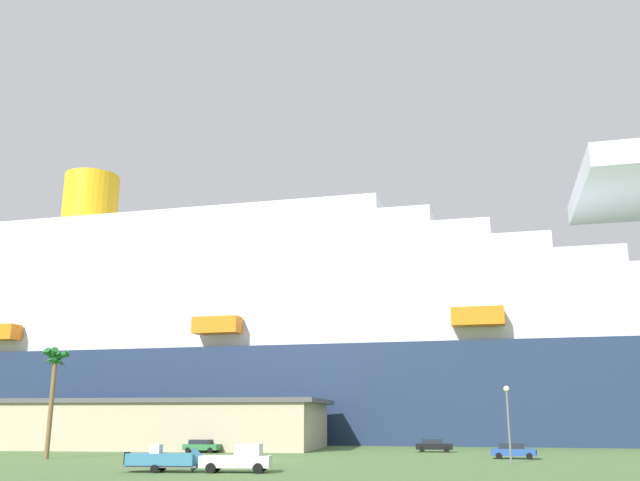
# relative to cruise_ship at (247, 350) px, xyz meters

# --- Properties ---
(ground_plane) EXTENTS (600.00, 600.00, 0.00)m
(ground_plane) POSITION_rel_cruise_ship_xyz_m (18.18, -25.95, -16.79)
(ground_plane) COLOR #4C6B38
(cruise_ship) EXTENTS (290.78, 54.77, 60.46)m
(cruise_ship) POSITION_rel_cruise_ship_xyz_m (0.00, 0.00, 0.00)
(cruise_ship) COLOR #1E2D4C
(cruise_ship) RESTS_ON ground_plane
(terminal_building) EXTENTS (56.30, 22.70, 6.74)m
(terminal_building) POSITION_rel_cruise_ship_xyz_m (-8.26, -31.35, -13.40)
(terminal_building) COLOR #B7A88C
(terminal_building) RESTS_ON ground_plane
(pickup_truck) EXTENTS (5.74, 2.62, 2.20)m
(pickup_truck) POSITION_rel_cruise_ship_xyz_m (19.32, -72.98, -15.75)
(pickup_truck) COLOR white
(pickup_truck) RESTS_ON ground_plane
(small_boat_on_trailer) EXTENTS (7.68, 2.50, 2.15)m
(small_boat_on_trailer) POSITION_rel_cruise_ship_xyz_m (13.78, -73.41, -15.83)
(small_boat_on_trailer) COLOR #595960
(small_boat_on_trailer) RESTS_ON ground_plane
(palm_tree) EXTENTS (3.03, 3.08, 11.72)m
(palm_tree) POSITION_rel_cruise_ship_xyz_m (-5.91, -58.07, -7.19)
(palm_tree) COLOR brown
(palm_tree) RESTS_ON ground_plane
(street_lamp) EXTENTS (0.56, 0.56, 7.23)m
(street_lamp) POSITION_rel_cruise_ship_xyz_m (41.87, -58.84, -12.02)
(street_lamp) COLOR slate
(street_lamp) RESTS_ON ground_plane
(parked_car_green_wagon) EXTENTS (4.65, 2.40, 1.58)m
(parked_car_green_wagon) POSITION_rel_cruise_ship_xyz_m (5.97, -42.50, -15.96)
(parked_car_green_wagon) COLOR #2D723F
(parked_car_green_wagon) RESTS_ON ground_plane
(parked_car_black_coupe) EXTENTS (4.66, 2.07, 1.58)m
(parked_car_black_coupe) POSITION_rel_cruise_ship_xyz_m (34.62, -36.42, -15.96)
(parked_car_black_coupe) COLOR black
(parked_car_black_coupe) RESTS_ON ground_plane
(parked_car_blue_suv) EXTENTS (4.88, 2.48, 1.58)m
(parked_car_blue_suv) POSITION_rel_cruise_ship_xyz_m (43.04, -49.93, -15.96)
(parked_car_blue_suv) COLOR #264C99
(parked_car_blue_suv) RESTS_ON ground_plane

